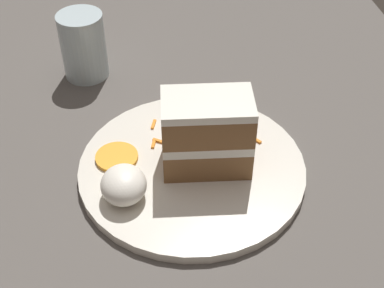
{
  "coord_description": "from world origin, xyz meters",
  "views": [
    {
      "loc": [
        -0.48,
        0.05,
        0.51
      ],
      "look_at": [
        -0.0,
        -0.02,
        0.07
      ],
      "focal_mm": 50.0,
      "sensor_mm": 36.0,
      "label": 1
    }
  ],
  "objects_px": {
    "cake_slice": "(208,136)",
    "orange_garnish": "(117,157)",
    "plate": "(192,168)",
    "cream_dollop": "(124,185)",
    "drinking_glass": "(84,50)"
  },
  "relations": [
    {
      "from": "cake_slice",
      "to": "drinking_glass",
      "type": "distance_m",
      "value": 0.29
    },
    {
      "from": "orange_garnish",
      "to": "drinking_glass",
      "type": "relative_size",
      "value": 0.53
    },
    {
      "from": "plate",
      "to": "cream_dollop",
      "type": "bearing_deg",
      "value": 116.05
    },
    {
      "from": "plate",
      "to": "orange_garnish",
      "type": "height_order",
      "value": "orange_garnish"
    },
    {
      "from": "plate",
      "to": "cream_dollop",
      "type": "xyz_separation_m",
      "value": [
        -0.04,
        0.09,
        0.03
      ]
    },
    {
      "from": "plate",
      "to": "cream_dollop",
      "type": "distance_m",
      "value": 0.1
    },
    {
      "from": "plate",
      "to": "drinking_glass",
      "type": "bearing_deg",
      "value": 29.08
    },
    {
      "from": "cream_dollop",
      "to": "drinking_glass",
      "type": "bearing_deg",
      "value": 9.58
    },
    {
      "from": "cake_slice",
      "to": "cream_dollop",
      "type": "relative_size",
      "value": 1.88
    },
    {
      "from": "cream_dollop",
      "to": "drinking_glass",
      "type": "xyz_separation_m",
      "value": [
        0.28,
        0.05,
        0.01
      ]
    },
    {
      "from": "orange_garnish",
      "to": "drinking_glass",
      "type": "distance_m",
      "value": 0.22
    },
    {
      "from": "plate",
      "to": "orange_garnish",
      "type": "distance_m",
      "value": 0.1
    },
    {
      "from": "cake_slice",
      "to": "orange_garnish",
      "type": "xyz_separation_m",
      "value": [
        0.03,
        0.11,
        -0.05
      ]
    },
    {
      "from": "plate",
      "to": "cake_slice",
      "type": "relative_size",
      "value": 2.54
    },
    {
      "from": "cake_slice",
      "to": "orange_garnish",
      "type": "bearing_deg",
      "value": -99.59
    }
  ]
}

